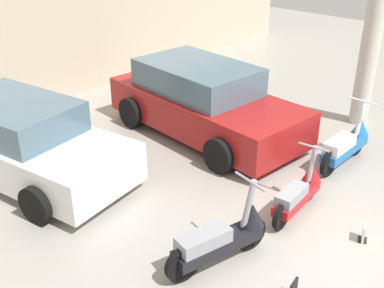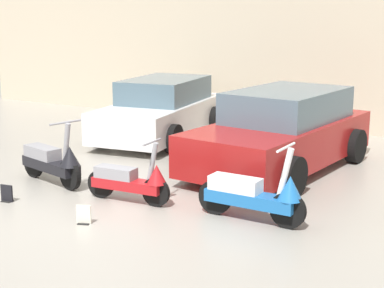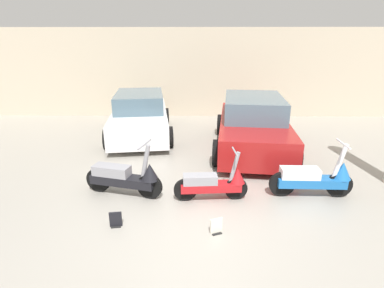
% 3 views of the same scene
% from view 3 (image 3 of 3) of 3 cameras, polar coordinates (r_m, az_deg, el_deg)
% --- Properties ---
extents(ground_plane, '(28.00, 28.00, 0.00)m').
position_cam_3_polar(ground_plane, '(5.32, 0.79, -13.78)').
color(ground_plane, '#9E998E').
extents(wall_back, '(19.60, 0.12, 3.37)m').
position_cam_3_polar(wall_back, '(11.97, 0.87, 13.30)').
color(wall_back, beige).
rests_on(wall_back, ground_plane).
extents(scooter_front_left, '(1.57, 0.70, 1.11)m').
position_cam_3_polar(scooter_front_left, '(5.96, -12.42, -6.10)').
color(scooter_front_left, black).
rests_on(scooter_front_left, ground_plane).
extents(scooter_front_right, '(1.41, 0.51, 0.98)m').
position_cam_3_polar(scooter_front_right, '(5.70, 4.24, -7.41)').
color(scooter_front_right, black).
rests_on(scooter_front_right, ground_plane).
extents(scooter_front_center, '(1.59, 0.57, 1.11)m').
position_cam_3_polar(scooter_front_center, '(6.25, 22.39, -5.96)').
color(scooter_front_center, black).
rests_on(scooter_front_center, ground_plane).
extents(car_rear_left, '(2.31, 4.13, 1.34)m').
position_cam_3_polar(car_rear_left, '(9.68, -9.87, 5.36)').
color(car_rear_left, white).
rests_on(car_rear_left, ground_plane).
extents(car_rear_center, '(2.39, 4.39, 1.44)m').
position_cam_3_polar(car_rear_center, '(8.48, 11.51, 3.65)').
color(car_rear_center, maroon).
rests_on(car_rear_center, ground_plane).
extents(placard_near_left_scooter, '(0.20, 0.14, 0.26)m').
position_cam_3_polar(placard_near_left_scooter, '(5.19, -14.33, -13.87)').
color(placard_near_left_scooter, black).
rests_on(placard_near_left_scooter, ground_plane).
extents(placard_near_right_scooter, '(0.20, 0.17, 0.26)m').
position_cam_3_polar(placard_near_right_scooter, '(4.90, 4.63, -15.44)').
color(placard_near_right_scooter, black).
rests_on(placard_near_right_scooter, ground_plane).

